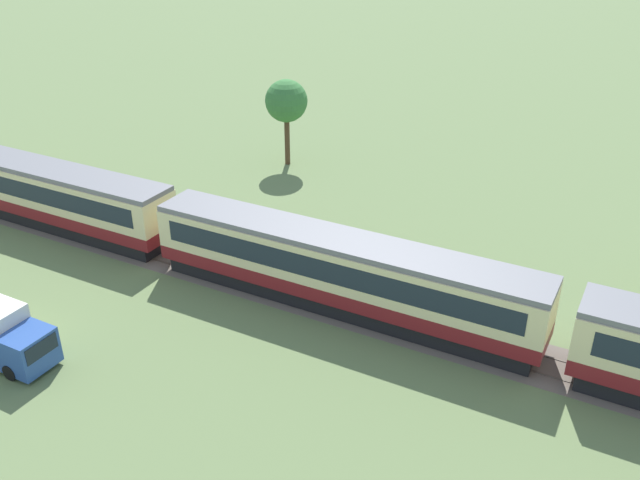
% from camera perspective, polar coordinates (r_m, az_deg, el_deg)
% --- Properties ---
extents(passenger_train, '(112.34, 3.01, 4.13)m').
position_cam_1_polar(passenger_train, '(35.21, 2.04, -2.55)').
color(passenger_train, maroon).
rests_on(passenger_train, ground_plane).
extents(railway_track, '(188.04, 3.60, 0.04)m').
position_cam_1_polar(railway_track, '(35.83, 4.38, -6.34)').
color(railway_track, '#665B51').
rests_on(railway_track, ground_plane).
extents(yard_tree_0, '(3.33, 3.33, 6.89)m').
position_cam_1_polar(yard_tree_0, '(53.93, -2.85, 11.56)').
color(yard_tree_0, '#4C3823').
rests_on(yard_tree_0, ground_plane).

